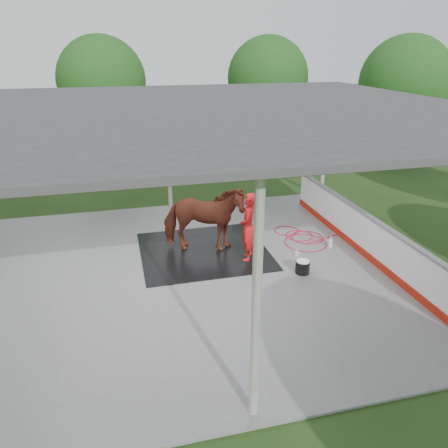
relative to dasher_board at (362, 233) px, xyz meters
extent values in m
plane|color=#1E3814|center=(-4.60, 0.00, -0.59)|extent=(100.00, 100.00, 0.00)
cube|color=slate|center=(-4.60, 0.00, -0.57)|extent=(12.00, 10.00, 0.05)
cylinder|color=beige|center=(-4.60, -4.70, 1.38)|extent=(0.14, 0.14, 3.85)
cylinder|color=beige|center=(-4.60, 4.70, 1.38)|extent=(0.14, 0.14, 3.85)
cylinder|color=beige|center=(1.10, 4.70, 1.38)|extent=(0.14, 0.14, 3.85)
cube|color=brown|center=(-4.60, -4.50, 3.26)|extent=(12.00, 0.10, 0.18)
cube|color=brown|center=(-4.60, -3.00, 3.26)|extent=(12.00, 0.10, 0.18)
cube|color=brown|center=(-4.60, -1.50, 3.26)|extent=(12.00, 0.10, 0.18)
cube|color=brown|center=(-4.60, 0.00, 3.26)|extent=(12.00, 0.10, 0.18)
cube|color=brown|center=(-4.60, 1.50, 3.26)|extent=(12.00, 0.10, 0.18)
cube|color=brown|center=(-4.60, 3.00, 3.26)|extent=(12.00, 0.10, 0.18)
cube|color=brown|center=(-4.60, 4.50, 3.26)|extent=(12.00, 0.10, 0.18)
cube|color=brown|center=(1.10, 0.00, 3.26)|extent=(0.12, 10.00, 0.18)
cube|color=#38383A|center=(-4.60, 0.00, 3.46)|extent=(12.60, 10.60, 0.10)
cube|color=#A91D0E|center=(0.00, 0.00, -0.44)|extent=(0.14, 8.00, 0.20)
cube|color=white|center=(0.00, 0.00, 0.06)|extent=(0.12, 8.00, 1.00)
cube|color=slate|center=(0.00, 0.00, 0.58)|extent=(0.16, 8.00, 0.06)
cylinder|color=#382314|center=(-6.60, 12.00, 0.51)|extent=(0.36, 0.36, 2.20)
sphere|color=#194714|center=(-6.60, 12.00, 3.21)|extent=(4.00, 4.00, 4.00)
cylinder|color=#382314|center=(1.40, 12.00, 0.51)|extent=(0.36, 0.36, 2.20)
sphere|color=#194714|center=(1.40, 12.00, 3.21)|extent=(4.00, 4.00, 4.00)
cylinder|color=#382314|center=(6.40, 8.00, 0.51)|extent=(0.36, 0.36, 2.20)
sphere|color=#194714|center=(6.40, 8.00, 3.21)|extent=(4.00, 4.00, 4.00)
cube|color=black|center=(-4.18, 1.06, -0.53)|extent=(3.43, 3.22, 0.03)
imported|color=brown|center=(-4.18, 1.06, 0.41)|extent=(2.38, 1.53, 1.86)
imported|color=red|center=(-3.14, 0.33, 0.38)|extent=(0.67, 0.79, 1.84)
cylinder|color=black|center=(-2.04, -0.74, -0.38)|extent=(0.36, 0.36, 0.32)
cylinder|color=white|center=(-2.04, -0.74, -0.23)|extent=(0.33, 0.33, 0.03)
imported|color=silver|center=(-0.69, 0.43, -0.38)|extent=(0.17, 0.17, 0.33)
imported|color=#338CD8|center=(-1.80, 0.18, -0.45)|extent=(0.12, 0.12, 0.18)
torus|color=red|center=(-1.04, 1.20, -0.53)|extent=(0.95, 0.95, 0.02)
torus|color=red|center=(-1.21, 1.38, -0.53)|extent=(0.80, 0.80, 0.02)
torus|color=red|center=(-1.44, 1.84, -0.53)|extent=(0.73, 0.73, 0.02)
torus|color=red|center=(-1.24, 0.87, -0.53)|extent=(1.21, 1.21, 0.02)
cylinder|color=red|center=(-0.60, 1.00, -0.53)|extent=(1.35, 0.46, 0.02)
camera|label=1|loc=(-6.30, -9.59, 4.76)|focal=35.00mm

